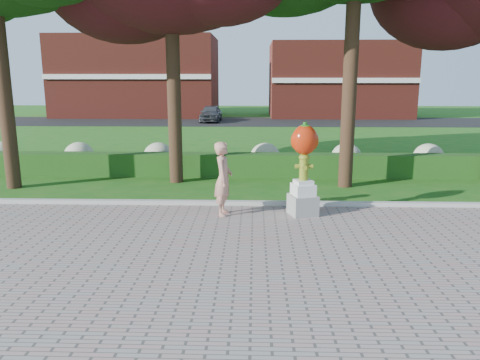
{
  "coord_description": "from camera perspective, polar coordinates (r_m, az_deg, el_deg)",
  "views": [
    {
      "loc": [
        0.59,
        -9.18,
        3.39
      ],
      "look_at": [
        0.28,
        1.0,
        1.17
      ],
      "focal_mm": 35.0,
      "sensor_mm": 36.0,
      "label": 1
    }
  ],
  "objects": [
    {
      "name": "building_left",
      "position": [
        44.46,
        -12.29,
        12.2
      ],
      "size": [
        14.0,
        8.0,
        7.0
      ],
      "primitive_type": "cube",
      "color": "maroon",
      "rests_on": "ground"
    },
    {
      "name": "building_right",
      "position": [
        43.81,
        11.76,
        11.83
      ],
      "size": [
        12.0,
        8.0,
        6.4
      ],
      "primitive_type": "cube",
      "color": "maroon",
      "rests_on": "ground"
    },
    {
      "name": "hydrant_sculpture",
      "position": [
        11.58,
        7.79,
        1.62
      ],
      "size": [
        0.78,
        0.78,
        2.31
      ],
      "rotation": [
        0.0,
        0.0,
        0.3
      ],
      "color": "gray",
      "rests_on": "walkway"
    },
    {
      "name": "walkway",
      "position": [
        6.21,
        -4.27,
        -20.6
      ],
      "size": [
        40.0,
        14.0,
        0.04
      ],
      "primitive_type": "cube",
      "color": "gray",
      "rests_on": "ground"
    },
    {
      "name": "ground",
      "position": [
        9.81,
        -1.82,
        -7.92
      ],
      "size": [
        100.0,
        100.0,
        0.0
      ],
      "primitive_type": "plane",
      "color": "#1A5715",
      "rests_on": "ground"
    },
    {
      "name": "woman",
      "position": [
        11.55,
        -2.05,
        0.17
      ],
      "size": [
        0.47,
        0.69,
        1.84
      ],
      "primitive_type": "imported",
      "rotation": [
        0.0,
        0.0,
        1.52
      ],
      "color": "tan",
      "rests_on": "walkway"
    },
    {
      "name": "hydrangea_row",
      "position": [
        17.42,
        1.68,
        2.93
      ],
      "size": [
        20.1,
        1.1,
        0.99
      ],
      "color": "#9EA981",
      "rests_on": "ground"
    },
    {
      "name": "curb",
      "position": [
        12.64,
        -0.98,
        -2.89
      ],
      "size": [
        40.0,
        0.18,
        0.15
      ],
      "primitive_type": "cube",
      "color": "#ADADA5",
      "rests_on": "ground"
    },
    {
      "name": "street",
      "position": [
        37.34,
        0.87,
        7.13
      ],
      "size": [
        50.0,
        8.0,
        0.02
      ],
      "primitive_type": "cube",
      "color": "black",
      "rests_on": "ground"
    },
    {
      "name": "lawn_hedge",
      "position": [
        16.47,
        -0.32,
        1.86
      ],
      "size": [
        24.0,
        0.7,
        0.8
      ],
      "primitive_type": "cube",
      "color": "#1B4313",
      "rests_on": "ground"
    },
    {
      "name": "parked_car",
      "position": [
        37.22,
        -3.58,
        8.12
      ],
      "size": [
        1.63,
        3.88,
        1.31
      ],
      "primitive_type": "imported",
      "rotation": [
        0.0,
        0.0,
        -0.02
      ],
      "color": "#3B3E43",
      "rests_on": "street"
    }
  ]
}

